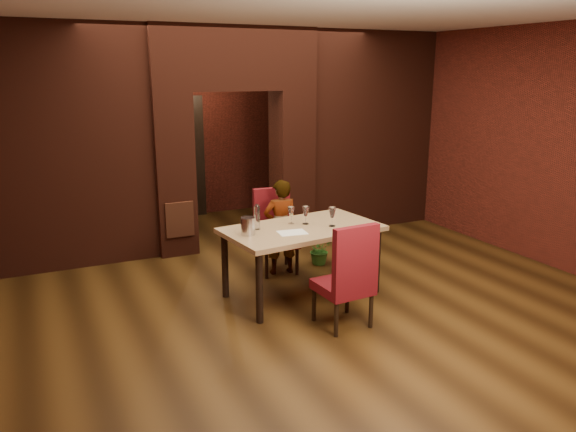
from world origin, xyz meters
name	(u,v)px	position (x,y,z in m)	size (l,w,h in m)	color
floor	(293,286)	(0.00, 0.00, 0.00)	(8.00, 8.00, 0.00)	#432A10
ceiling	(294,13)	(0.00, 0.00, 3.20)	(7.00, 8.00, 0.04)	silver
wall_back	(196,127)	(0.00, 4.00, 1.60)	(7.00, 0.04, 3.20)	maroon
wall_right	(514,142)	(3.50, 0.00, 1.60)	(0.04, 8.00, 3.20)	maroon
pillar_left	(172,174)	(-0.95, 2.00, 1.15)	(0.55, 0.55, 2.30)	maroon
pillar_right	(292,165)	(0.95, 2.00, 1.15)	(0.55, 0.55, 2.30)	maroon
lintel	(232,59)	(0.00, 2.00, 2.75)	(2.45, 0.55, 0.90)	maroon
wing_wall_left	(64,149)	(-2.36, 2.00, 1.60)	(2.27, 0.35, 3.20)	maroon
wing_wall_right	(369,132)	(2.36, 2.00, 1.60)	(2.27, 0.35, 3.20)	maroon
vent_panel	(180,220)	(-0.95, 1.71, 0.55)	(0.40, 0.03, 0.50)	#A34E2F
rear_door	(176,160)	(-0.40, 3.94, 1.05)	(0.90, 0.08, 2.10)	black
rear_door_frame	(177,160)	(-0.40, 3.90, 1.05)	(1.02, 0.04, 2.22)	black
dining_table	(302,261)	(-0.02, -0.27, 0.42)	(1.78, 1.00, 0.83)	tan
chair_far	(277,232)	(0.04, 0.57, 0.55)	(0.50, 0.50, 1.09)	maroon
chair_near	(343,274)	(0.00, -1.18, 0.56)	(0.51, 0.51, 1.12)	maroon
person_seated	(281,227)	(0.06, 0.50, 0.62)	(0.46, 0.30, 1.25)	beige
wine_glass_a	(291,215)	(-0.07, -0.10, 0.94)	(0.08, 0.08, 0.21)	silver
wine_glass_b	(306,215)	(0.07, -0.18, 0.94)	(0.09, 0.09, 0.21)	silver
wine_glass_c	(332,217)	(0.31, -0.40, 0.95)	(0.09, 0.09, 0.23)	white
tasting_sheet	(292,233)	(-0.23, -0.44, 0.84)	(0.31, 0.23, 0.00)	white
wine_bucket	(248,226)	(-0.70, -0.30, 0.93)	(0.16, 0.16, 0.20)	#B9B9C0
water_bottle	(257,217)	(-0.52, -0.13, 0.98)	(0.07, 0.07, 0.29)	silver
potted_plant	(319,249)	(0.69, 0.59, 0.21)	(0.38, 0.33, 0.42)	#316F25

